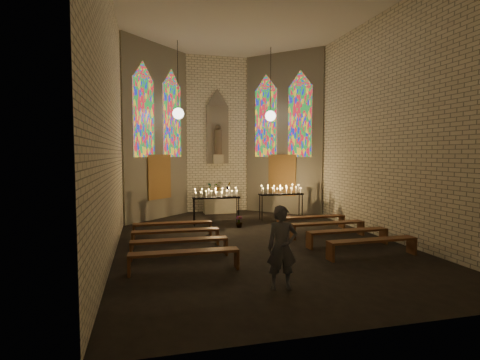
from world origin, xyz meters
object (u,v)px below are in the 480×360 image
votive_stand_left (216,195)px  aisle_flower_pot (239,222)px  votive_stand_right (281,192)px  visitor (282,247)px  altar (220,202)px

votive_stand_left → aisle_flower_pot: bearing=-45.7°
votive_stand_left → votive_stand_right: bearing=9.7°
votive_stand_left → visitor: (0.01, -6.84, -0.29)m
votive_stand_left → altar: bearing=77.8°
votive_stand_right → visitor: 7.72m
altar → votive_stand_right: 3.13m
votive_stand_left → visitor: 6.85m
aisle_flower_pot → votive_stand_right: 2.48m
altar → votive_stand_right: size_ratio=0.78×
aisle_flower_pot → votive_stand_left: bearing=132.7°
visitor → aisle_flower_pot: bearing=90.6°
altar → visitor: 9.54m
altar → votive_stand_left: bearing=-103.8°
aisle_flower_pot → votive_stand_left: votive_stand_left is taller
altar → votive_stand_right: bearing=-48.2°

